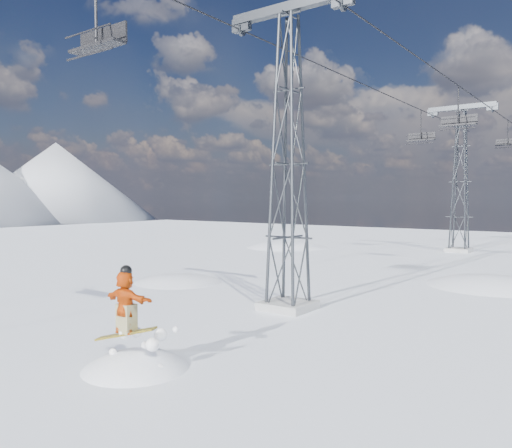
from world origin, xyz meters
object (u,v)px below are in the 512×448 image
Objects in this scene: lift_tower_near at (288,165)px; lift_chair_near at (98,40)px; snowboarder_jump at (137,433)px; lift_tower_far at (460,182)px.

lift_tower_near reaches higher than lift_chair_near.
snowboarder_jump is at bearing -21.32° from lift_chair_near.
lift_tower_near reaches higher than snowboarder_jump.
lift_tower_far is 4.42× the size of lift_chair_near.
lift_tower_far is at bearing 90.84° from snowboarder_jump.
snowboarder_jump is at bearing -89.16° from lift_tower_far.
lift_tower_far is at bearing 86.04° from lift_chair_near.
lift_tower_far is 33.56m from snowboarder_jump.
snowboarder_jump is 2.54× the size of lift_chair_near.
lift_chair_near is at bearing -108.06° from lift_tower_near.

